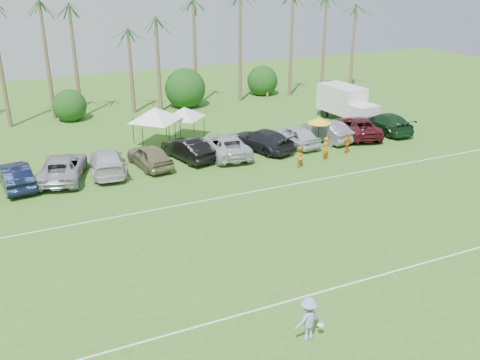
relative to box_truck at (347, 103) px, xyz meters
name	(u,v)px	position (x,y,z in m)	size (l,w,h in m)	color
ground	(342,317)	(-18.24, -25.74, -1.79)	(120.00, 120.00, 0.00)	#38681F
field_lines	(260,237)	(-18.24, -17.74, -1.78)	(80.00, 12.10, 0.01)	white
palm_tree_3	(34,13)	(-26.24, 12.26, 8.28)	(2.40, 2.40, 11.90)	brown
palm_tree_4	(83,40)	(-22.24, 12.26, 5.69)	(2.40, 2.40, 8.90)	brown
palm_tree_5	(123,29)	(-18.24, 12.26, 6.57)	(2.40, 2.40, 9.90)	brown
palm_tree_6	(162,18)	(-14.24, 12.26, 7.43)	(2.40, 2.40, 10.90)	brown
palm_tree_7	(200,8)	(-10.24, 12.26, 8.28)	(2.40, 2.40, 11.90)	brown
palm_tree_8	(244,31)	(-5.24, 12.26, 5.69)	(2.40, 2.40, 8.90)	brown
palm_tree_9	(285,21)	(-0.24, 12.26, 6.57)	(2.40, 2.40, 9.90)	brown
palm_tree_10	(324,11)	(4.76, 12.26, 7.43)	(2.40, 2.40, 10.90)	brown
palm_tree_11	(353,2)	(8.76, 12.26, 8.28)	(2.40, 2.40, 11.90)	brown
bush_tree_1	(67,98)	(-24.24, 13.26, 0.01)	(4.00, 4.00, 4.00)	brown
bush_tree_2	(181,88)	(-12.24, 13.26, 0.01)	(4.00, 4.00, 4.00)	brown
bush_tree_3	(264,80)	(-2.24, 13.26, 0.01)	(4.00, 4.00, 4.00)	brown
sideline_player_a	(325,148)	(-7.85, -8.37, -0.87)	(0.67, 0.44, 1.83)	#CA7116
sideline_player_b	(299,157)	(-10.56, -8.93, -0.99)	(0.78, 0.61, 1.60)	orange
sideline_player_c	(347,143)	(-5.40, -7.82, -0.94)	(0.99, 0.41, 1.69)	orange
box_truck	(347,103)	(0.00, 0.00, 0.00)	(3.04, 6.68, 3.34)	silver
canopy_tent_left	(155,107)	(-18.87, 0.29, 1.56)	(4.82, 4.82, 3.91)	black
canopy_tent_right	(184,107)	(-16.00, 1.39, 1.02)	(4.04, 4.04, 3.27)	black
market_umbrella	(319,120)	(-6.24, -4.86, 0.30)	(2.09, 2.09, 2.33)	black
frisbee_player	(308,319)	(-20.38, -26.36, -0.81)	(1.34, 0.88, 1.95)	#9A98D7
parked_car_1	(15,176)	(-30.18, -4.26, -0.92)	(1.82, 5.23, 1.72)	black
parked_car_2	(62,167)	(-27.04, -3.99, -0.92)	(2.86, 6.20, 1.72)	#9C9FA8
parked_car_3	(107,161)	(-23.89, -4.05, -0.92)	(2.41, 5.94, 1.72)	silver
parked_car_4	(150,156)	(-20.74, -4.22, -0.92)	(2.03, 5.06, 1.72)	#797253
parked_car_5	(187,149)	(-17.60, -3.79, -0.92)	(1.82, 5.23, 1.72)	black
parked_car_6	(226,145)	(-14.45, -4.22, -0.92)	(2.86, 6.20, 1.72)	#BABDC3
parked_car_7	(262,140)	(-11.31, -4.22, -0.92)	(2.41, 5.94, 1.72)	black
parked_car_8	(296,136)	(-8.16, -4.37, -0.92)	(2.03, 5.06, 1.72)	silver
parked_car_9	(326,131)	(-5.01, -4.21, -0.92)	(1.82, 5.23, 1.72)	gray
parked_car_10	(357,127)	(-1.87, -4.32, -0.92)	(2.86, 6.20, 1.72)	#4C1218
parked_car_11	(386,123)	(1.28, -4.38, -0.92)	(2.41, 5.94, 1.72)	#14351A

